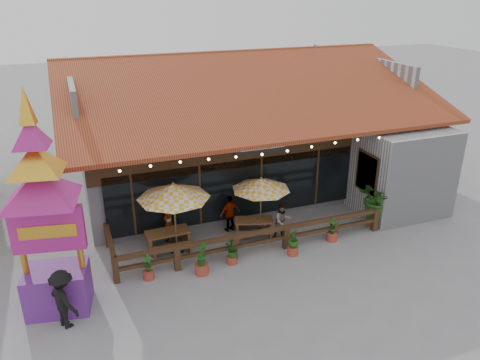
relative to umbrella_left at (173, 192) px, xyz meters
name	(u,v)px	position (x,y,z in m)	size (l,w,h in m)	color
ground	(292,239)	(4.25, -0.66, -2.35)	(100.00, 100.00, 0.00)	gray
restaurant_building	(237,134)	(4.51, 5.95, -0.14)	(15.50, 14.73, 6.09)	#B9B9BF
patio_railing	(238,239)	(2.00, -0.92, -1.73)	(10.00, 2.60, 0.92)	#432C18
umbrella_left	(173,192)	(0.00, 0.00, 0.00)	(3.01, 3.01, 2.69)	brown
umbrella_right	(261,184)	(3.32, 0.19, -0.31)	(2.50, 2.50, 2.34)	brown
picnic_table_left	(168,237)	(-0.24, 0.23, -1.85)	(1.59, 1.39, 0.75)	brown
picnic_table_right	(254,225)	(3.00, 0.08, -1.88)	(1.75, 1.62, 0.69)	brown
thai_sign_tower	(41,192)	(-3.95, -1.87, 1.39)	(3.04, 3.04, 7.07)	#622485
tropical_plant	(377,199)	(7.81, -0.78, -1.20)	(1.91, 1.85, 2.01)	#963929
diner_a	(169,223)	(-0.06, 0.88, -1.61)	(0.54, 0.35, 1.47)	#3C2513
diner_b	(283,221)	(3.94, -0.46, -1.62)	(0.71, 0.55, 1.46)	#3C2513
diner_c	(230,213)	(2.30, 0.80, -1.61)	(0.86, 0.36, 1.47)	#3C2513
pedestrian	(64,299)	(-3.79, -2.79, -1.47)	(1.14, 0.65, 1.76)	black
planter_a	(148,269)	(-1.25, -1.34, -1.98)	(0.36, 0.36, 0.88)	#963929
planter_b	(202,260)	(0.44, -1.66, -1.84)	(0.46, 0.50, 1.12)	#963929
planter_c	(232,252)	(1.57, -1.45, -1.88)	(0.67, 0.66, 0.84)	#963929
planter_d	(293,243)	(3.79, -1.65, -1.88)	(0.51, 0.51, 0.97)	#963929
planter_e	(332,231)	(5.60, -1.28, -1.95)	(0.38, 0.40, 0.94)	#963929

